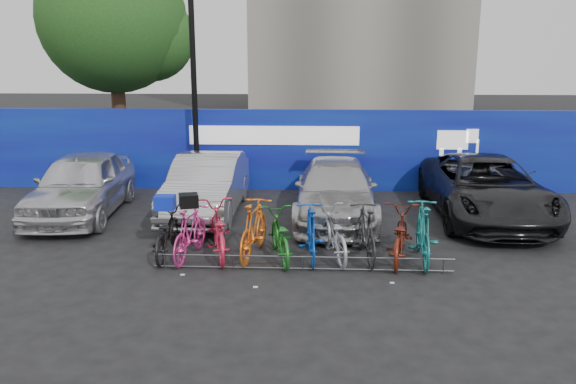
# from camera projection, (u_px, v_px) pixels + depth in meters

# --- Properties ---
(ground) EXTENTS (100.00, 100.00, 0.00)m
(ground) POSITION_uv_depth(u_px,v_px,m) (303.00, 260.00, 11.07)
(ground) COLOR black
(ground) RESTS_ON ground
(hoarding) EXTENTS (22.00, 0.18, 2.40)m
(hoarding) POSITION_uv_depth(u_px,v_px,m) (308.00, 150.00, 16.61)
(hoarding) COLOR #100A8E
(hoarding) RESTS_ON ground
(tree) EXTENTS (5.40, 5.20, 7.80)m
(tree) POSITION_uv_depth(u_px,v_px,m) (120.00, 23.00, 19.96)
(tree) COLOR #382314
(tree) RESTS_ON ground
(lamppost) EXTENTS (0.25, 0.50, 6.11)m
(lamppost) POSITION_uv_depth(u_px,v_px,m) (194.00, 80.00, 15.69)
(lamppost) COLOR black
(lamppost) RESTS_ON ground
(bike_rack) EXTENTS (5.60, 0.03, 0.30)m
(bike_rack) POSITION_uv_depth(u_px,v_px,m) (303.00, 263.00, 10.45)
(bike_rack) COLOR #595B60
(bike_rack) RESTS_ON ground
(car_0) EXTENTS (2.23, 4.79, 1.59)m
(car_0) POSITION_uv_depth(u_px,v_px,m) (82.00, 184.00, 14.02)
(car_0) COLOR silver
(car_0) RESTS_ON ground
(car_1) EXTENTS (1.61, 4.56, 1.50)m
(car_1) POSITION_uv_depth(u_px,v_px,m) (207.00, 185.00, 14.11)
(car_1) COLOR #A9AAAE
(car_1) RESTS_ON ground
(car_2) EXTENTS (2.07, 4.86, 1.40)m
(car_2) POSITION_uv_depth(u_px,v_px,m) (336.00, 191.00, 13.78)
(car_2) COLOR #B0AFB4
(car_2) RESTS_ON ground
(car_3) EXTENTS (2.60, 5.48, 1.51)m
(car_3) POSITION_uv_depth(u_px,v_px,m) (485.00, 188.00, 13.80)
(car_3) COLOR black
(car_3) RESTS_ON ground
(bike_0) EXTENTS (0.69, 1.86, 0.97)m
(bike_0) POSITION_uv_depth(u_px,v_px,m) (167.00, 233.00, 11.18)
(bike_0) COLOR black
(bike_0) RESTS_ON ground
(bike_1) EXTENTS (0.74, 1.80, 1.05)m
(bike_1) POSITION_uv_depth(u_px,v_px,m) (190.00, 233.00, 11.04)
(bike_1) COLOR #D43084
(bike_1) RESTS_ON ground
(bike_2) EXTENTS (1.19, 2.14, 1.07)m
(bike_2) POSITION_uv_depth(u_px,v_px,m) (218.00, 230.00, 11.17)
(bike_2) COLOR #D52445
(bike_2) RESTS_ON ground
(bike_3) EXTENTS (0.84, 1.98, 1.15)m
(bike_3) POSITION_uv_depth(u_px,v_px,m) (254.00, 229.00, 11.12)
(bike_3) COLOR orange
(bike_3) RESTS_ON ground
(bike_4) EXTENTS (1.04, 1.94, 0.97)m
(bike_4) POSITION_uv_depth(u_px,v_px,m) (279.00, 236.00, 10.99)
(bike_4) COLOR #1C7220
(bike_4) RESTS_ON ground
(bike_5) EXTENTS (0.64, 1.84, 1.08)m
(bike_5) POSITION_uv_depth(u_px,v_px,m) (311.00, 233.00, 10.99)
(bike_5) COLOR #0D42AE
(bike_5) RESTS_ON ground
(bike_6) EXTENTS (1.05, 1.99, 0.99)m
(bike_6) POSITION_uv_depth(u_px,v_px,m) (333.00, 234.00, 11.09)
(bike_6) COLOR #A6A7AE
(bike_6) RESTS_ON ground
(bike_7) EXTENTS (0.71, 1.86, 1.09)m
(bike_7) POSITION_uv_depth(u_px,v_px,m) (366.00, 233.00, 10.97)
(bike_7) COLOR #262628
(bike_7) RESTS_ON ground
(bike_8) EXTENTS (1.07, 2.06, 1.03)m
(bike_8) POSITION_uv_depth(u_px,v_px,m) (399.00, 235.00, 10.92)
(bike_8) COLOR maroon
(bike_8) RESTS_ON ground
(bike_9) EXTENTS (0.70, 2.01, 1.19)m
(bike_9) POSITION_uv_depth(u_px,v_px,m) (423.00, 233.00, 10.82)
(bike_9) COLOR #197675
(bike_9) RESTS_ON ground
(cargo_crate) EXTENTS (0.41, 0.32, 0.28)m
(cargo_crate) POSITION_uv_depth(u_px,v_px,m) (165.00, 203.00, 11.03)
(cargo_crate) COLOR #0F24BD
(cargo_crate) RESTS_ON bike_0
(cargo_topcase) EXTENTS (0.44, 0.41, 0.26)m
(cargo_topcase) POSITION_uv_depth(u_px,v_px,m) (189.00, 201.00, 10.89)
(cargo_topcase) COLOR black
(cargo_topcase) RESTS_ON bike_1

